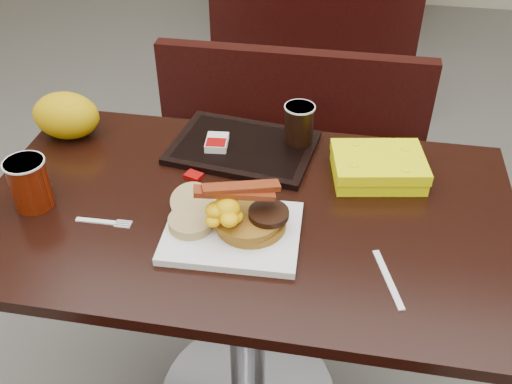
% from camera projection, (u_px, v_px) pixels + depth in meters
% --- Properties ---
extents(table_near, '(1.20, 0.70, 0.75)m').
position_uv_depth(table_near, '(247.00, 317.00, 1.52)').
color(table_near, black).
rests_on(table_near, floor).
extents(bench_near_n, '(1.00, 0.46, 0.72)m').
position_uv_depth(bench_near_n, '(283.00, 169.00, 2.08)').
color(bench_near_n, black).
rests_on(bench_near_n, floor).
extents(bench_far_s, '(1.00, 0.46, 0.72)m').
position_uv_depth(bench_far_s, '(315.00, 37.00, 3.01)').
color(bench_far_s, black).
rests_on(bench_far_s, floor).
extents(platter, '(0.29, 0.23, 0.02)m').
position_uv_depth(platter, '(232.00, 233.00, 1.22)').
color(platter, white).
rests_on(platter, table_near).
extents(pancake_stack, '(0.19, 0.19, 0.03)m').
position_uv_depth(pancake_stack, '(251.00, 220.00, 1.21)').
color(pancake_stack, '#8A5B17').
rests_on(pancake_stack, platter).
extents(sausage_patty, '(0.09, 0.09, 0.01)m').
position_uv_depth(sausage_patty, '(269.00, 214.00, 1.19)').
color(sausage_patty, black).
rests_on(sausage_patty, pancake_stack).
extents(scrambled_eggs, '(0.10, 0.09, 0.05)m').
position_uv_depth(scrambled_eggs, '(227.00, 210.00, 1.17)').
color(scrambled_eggs, '#F8E004').
rests_on(scrambled_eggs, pancake_stack).
extents(bacon_strips, '(0.18, 0.12, 0.01)m').
position_uv_depth(bacon_strips, '(235.00, 192.00, 1.17)').
color(bacon_strips, '#4F0506').
rests_on(bacon_strips, scrambled_eggs).
extents(muffin_bottom, '(0.10, 0.10, 0.02)m').
position_uv_depth(muffin_bottom, '(191.00, 222.00, 1.21)').
color(muffin_bottom, tan).
rests_on(muffin_bottom, platter).
extents(muffin_top, '(0.10, 0.10, 0.05)m').
position_uv_depth(muffin_top, '(192.00, 202.00, 1.25)').
color(muffin_top, tan).
rests_on(muffin_top, platter).
extents(coffee_cup_near, '(0.11, 0.11, 0.12)m').
position_uv_depth(coffee_cup_near, '(30.00, 184.00, 1.27)').
color(coffee_cup_near, maroon).
rests_on(coffee_cup_near, table_near).
extents(fork, '(0.12, 0.03, 0.00)m').
position_uv_depth(fork, '(96.00, 221.00, 1.25)').
color(fork, white).
rests_on(fork, table_near).
extents(knife, '(0.06, 0.15, 0.00)m').
position_uv_depth(knife, '(388.00, 279.00, 1.12)').
color(knife, white).
rests_on(knife, table_near).
extents(condiment_syrup, '(0.04, 0.03, 0.01)m').
position_uv_depth(condiment_syrup, '(240.00, 198.00, 1.31)').
color(condiment_syrup, red).
rests_on(condiment_syrup, table_near).
extents(condiment_ketchup, '(0.05, 0.04, 0.01)m').
position_uv_depth(condiment_ketchup, '(194.00, 176.00, 1.38)').
color(condiment_ketchup, '#8C0504').
rests_on(condiment_ketchup, table_near).
extents(tray, '(0.38, 0.30, 0.02)m').
position_uv_depth(tray, '(243.00, 148.00, 1.47)').
color(tray, black).
rests_on(tray, table_near).
extents(hashbrown_sleeve_left, '(0.06, 0.08, 0.02)m').
position_uv_depth(hashbrown_sleeve_left, '(217.00, 143.00, 1.46)').
color(hashbrown_sleeve_left, silver).
rests_on(hashbrown_sleeve_left, tray).
extents(coffee_cup_far, '(0.09, 0.09, 0.10)m').
position_uv_depth(coffee_cup_far, '(299.00, 124.00, 1.45)').
color(coffee_cup_far, black).
rests_on(coffee_cup_far, tray).
extents(clamshell, '(0.24, 0.20, 0.06)m').
position_uv_depth(clamshell, '(378.00, 167.00, 1.37)').
color(clamshell, '#F7F904').
rests_on(clamshell, table_near).
extents(paper_bag, '(0.18, 0.14, 0.12)m').
position_uv_depth(paper_bag, '(66.00, 115.00, 1.49)').
color(paper_bag, '#DAB107').
rests_on(paper_bag, table_near).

